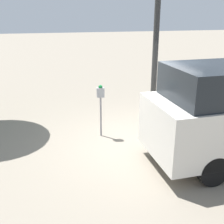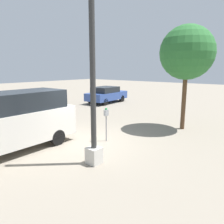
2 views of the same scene
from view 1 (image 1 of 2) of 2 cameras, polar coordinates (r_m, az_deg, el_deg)
name	(u,v)px [view 1 (image 1 of 2)]	position (r m, az deg, el deg)	size (l,w,h in m)	color
ground_plane	(130,142)	(7.59, 3.77, -6.06)	(80.00, 80.00, 0.00)	gray
parking_meter_near	(101,99)	(7.56, -2.33, 2.68)	(0.21, 0.12, 1.47)	gray
lamp_post	(155,48)	(9.01, 8.82, 12.69)	(0.44, 0.44, 6.21)	beige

